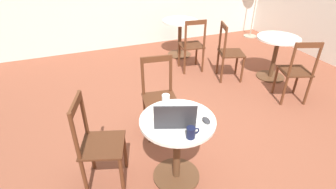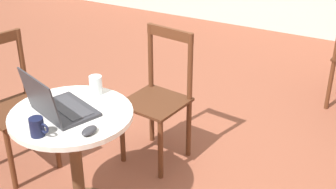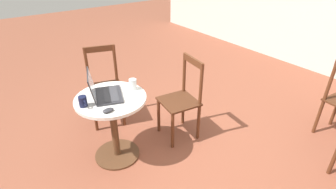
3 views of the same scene
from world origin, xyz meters
name	(u,v)px [view 3 (image 3 of 3)]	position (x,y,z in m)	size (l,w,h in m)	color
ground_plane	(193,163)	(0.00, 0.00, 0.00)	(16.00, 16.00, 0.00)	brown
cafe_table_near	(113,116)	(-0.56, -0.57, 0.50)	(0.67, 0.67, 0.71)	#51331E
chair_near_left	(105,87)	(-1.25, -0.35, 0.46)	(0.48, 0.48, 0.93)	#562D19
chair_near_back	(182,100)	(-0.46, 0.20, 0.46)	(0.43, 0.43, 0.93)	#562D19
laptop	(103,92)	(-0.61, -0.62, 0.76)	(0.42, 0.39, 0.25)	#2D2D33
mouse	(108,110)	(-0.35, -0.69, 0.72)	(0.06, 0.10, 0.03)	#2D2D33
mug	(83,102)	(-0.56, -0.83, 0.76)	(0.11, 0.07, 0.10)	#141938
drinking_glass	(133,84)	(-0.58, -0.32, 0.76)	(0.07, 0.07, 0.11)	silver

